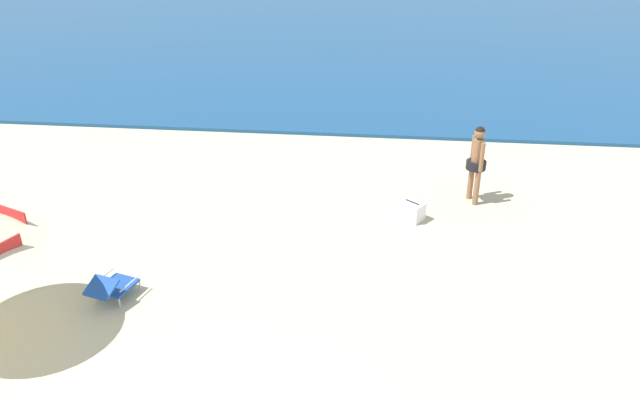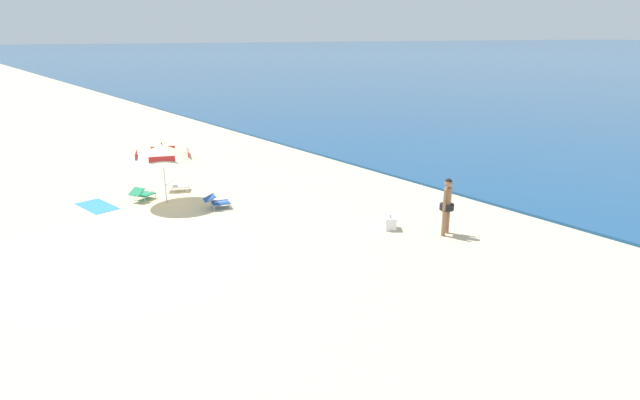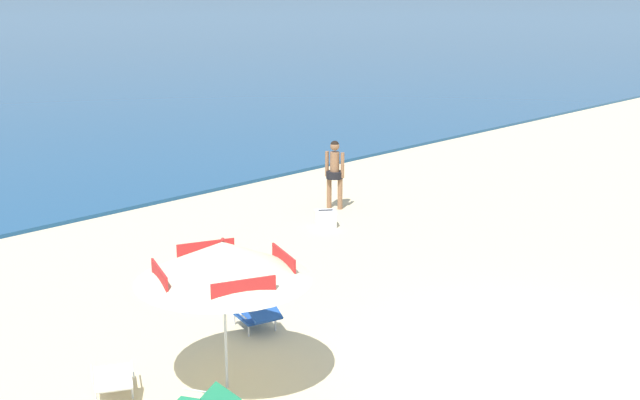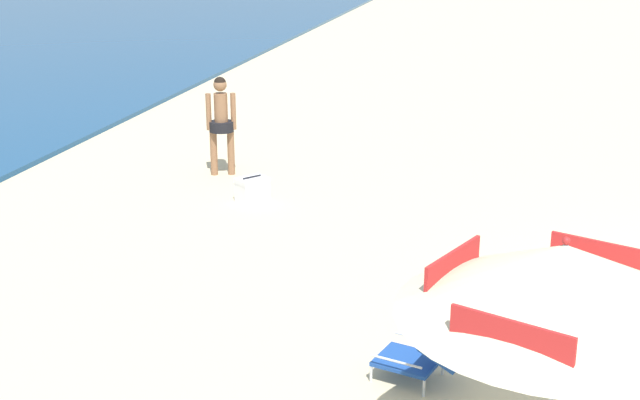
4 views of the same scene
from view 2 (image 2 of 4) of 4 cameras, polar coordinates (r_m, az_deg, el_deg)
name	(u,v)px [view 2 (image 2 of 4)]	position (r m, az deg, el deg)	size (l,w,h in m)	color
ground_plane	(129,254)	(15.79, -19.94, -5.48)	(800.00, 800.00, 0.00)	beige
beach_umbrella_striped_main	(162,152)	(19.55, -16.71, 5.01)	(2.97, 2.97, 2.25)	silver
lounge_chair_under_umbrella	(142,193)	(20.57, -18.70, 0.70)	(0.87, 1.03, 0.52)	#1E7F56
lounge_chair_beside_umbrella	(177,184)	(21.41, -15.24, 1.65)	(0.90, 1.03, 0.52)	white
lounge_chair_facing_sea	(217,201)	(18.92, -11.11, -0.09)	(0.75, 0.99, 0.51)	#1E4799
person_standing_near_shore	(447,202)	(16.36, 13.59, -0.26)	(0.44, 0.51, 1.78)	#8C6042
cooler_box	(390,223)	(16.78, 7.61, -2.45)	(0.61, 0.58, 0.43)	white
beach_towel	(97,206)	(20.49, -22.98, -0.62)	(0.90, 1.80, 0.01)	#3384BC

